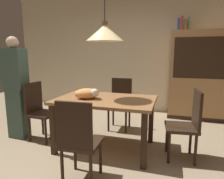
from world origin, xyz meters
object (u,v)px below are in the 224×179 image
at_px(dining_table, 105,105).
at_px(chair_far_back, 120,101).
at_px(chair_left_side, 39,109).
at_px(cat_sleeping, 88,93).
at_px(book_red_tall, 182,24).
at_px(pendant_lamp, 105,33).
at_px(chair_right_side, 188,122).
at_px(chair_near_front, 79,139).
at_px(person_standing, 16,88).
at_px(book_green_slim, 188,24).
at_px(hutch_bookcase, 197,77).
at_px(book_blue_wide, 179,25).
at_px(book_brown_thick, 185,25).

height_order(dining_table, chair_far_back, chair_far_back).
bearing_deg(chair_far_back, chair_left_side, -142.23).
xyz_separation_m(cat_sleeping, book_red_tall, (1.27, 2.00, 1.16)).
xyz_separation_m(cat_sleeping, pendant_lamp, (0.23, 0.08, 0.84)).
relative_size(chair_right_side, pendant_lamp, 0.72).
distance_m(chair_near_front, person_standing, 1.76).
distance_m(chair_right_side, book_green_slim, 2.41).
height_order(chair_right_side, hutch_bookcase, hutch_bookcase).
relative_size(chair_right_side, book_green_slim, 3.58).
bearing_deg(dining_table, book_red_tall, 61.73).
bearing_deg(hutch_bookcase, chair_left_side, -142.78).
bearing_deg(pendant_lamp, chair_far_back, 90.08).
height_order(book_blue_wide, person_standing, book_blue_wide).
height_order(book_brown_thick, book_green_slim, book_green_slim).
distance_m(book_blue_wide, book_green_slim, 0.19).
bearing_deg(chair_right_side, book_brown_thick, 90.84).
distance_m(chair_near_front, chair_right_side, 1.43).
distance_m(chair_far_back, pendant_lamp, 1.45).
distance_m(book_brown_thick, person_standing, 3.45).
height_order(hutch_bookcase, book_green_slim, book_green_slim).
distance_m(hutch_bookcase, book_red_tall, 1.16).
distance_m(cat_sleeping, book_red_tall, 2.64).
xyz_separation_m(cat_sleeping, person_standing, (-1.28, 0.05, 0.00)).
bearing_deg(book_green_slim, chair_left_side, -140.08).
xyz_separation_m(cat_sleeping, book_green_slim, (1.40, 2.00, 1.15)).
xyz_separation_m(dining_table, hutch_bookcase, (1.39, 1.92, 0.24)).
xyz_separation_m(chair_near_front, person_standing, (-1.51, 0.85, 0.32)).
bearing_deg(pendant_lamp, book_brown_thick, 60.21).
height_order(chair_right_side, book_blue_wide, book_blue_wide).
relative_size(pendant_lamp, book_red_tall, 4.64).
distance_m(chair_near_front, book_brown_thick, 3.34).
height_order(chair_near_front, pendant_lamp, pendant_lamp).
bearing_deg(chair_right_side, book_blue_wide, 94.73).
relative_size(chair_far_back, person_standing, 0.56).
xyz_separation_m(dining_table, chair_right_side, (1.13, 0.01, -0.14)).
bearing_deg(dining_table, hutch_bookcase, 54.05).
distance_m(pendant_lamp, person_standing, 1.72).
xyz_separation_m(chair_left_side, book_red_tall, (2.16, 1.92, 1.48)).
height_order(hutch_bookcase, person_standing, hutch_bookcase).
bearing_deg(cat_sleeping, pendant_lamp, 19.07).
height_order(chair_left_side, chair_right_side, same).
bearing_deg(chair_right_side, pendant_lamp, -179.53).
distance_m(cat_sleeping, pendant_lamp, 0.87).
height_order(chair_near_front, book_green_slim, book_green_slim).
xyz_separation_m(hutch_bookcase, person_standing, (-2.90, -1.95, -0.06)).
bearing_deg(book_green_slim, chair_right_side, -90.99).
bearing_deg(person_standing, hutch_bookcase, 33.91).
relative_size(chair_far_back, book_red_tall, 3.32).
relative_size(chair_left_side, person_standing, 0.56).
relative_size(chair_near_front, book_red_tall, 3.32).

